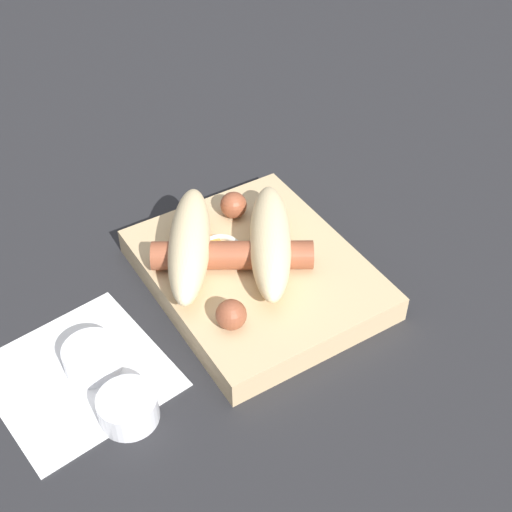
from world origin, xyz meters
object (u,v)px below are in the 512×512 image
(bread_roll, at_px, (231,243))
(sausage, at_px, (232,255))
(condiment_cup_near, at_px, (93,359))
(food_tray, at_px, (256,274))
(condiment_cup_far, at_px, (128,409))

(bread_roll, height_order, sausage, bread_roll)
(sausage, distance_m, condiment_cup_near, 0.16)
(bread_roll, height_order, condiment_cup_near, bread_roll)
(bread_roll, bearing_deg, food_tray, -133.34)
(bread_roll, xyz_separation_m, condiment_cup_near, (-0.03, 0.16, -0.04))
(condiment_cup_near, bearing_deg, sausage, -81.66)
(condiment_cup_far, bearing_deg, bread_roll, -58.36)
(food_tray, height_order, condiment_cup_far, food_tray)
(condiment_cup_near, bearing_deg, condiment_cup_far, -175.50)
(bread_roll, bearing_deg, condiment_cup_far, 121.64)
(bread_roll, bearing_deg, condiment_cup_near, 100.89)
(condiment_cup_near, bearing_deg, bread_roll, -79.11)
(sausage, bearing_deg, food_tray, -113.27)
(sausage, xyz_separation_m, condiment_cup_near, (-0.02, 0.16, -0.03))
(condiment_cup_far, bearing_deg, food_tray, -65.51)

